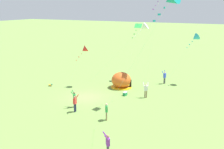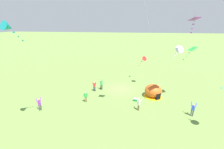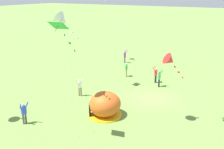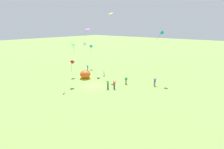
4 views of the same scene
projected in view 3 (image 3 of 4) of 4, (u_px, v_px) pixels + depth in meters
name	position (u px, v px, depth m)	size (l,w,h in m)	color
ground_plane	(153.00, 98.00, 25.59)	(300.00, 300.00, 0.00)	olive
popup_tent	(105.00, 105.00, 21.71)	(2.81, 2.81, 2.10)	#D8591E
cooler_box	(104.00, 97.00, 25.14)	(0.57, 0.43, 0.44)	#1E8C4C
person_strolling	(156.00, 74.00, 29.56)	(0.68, 0.48, 1.89)	#1E2347
person_flying_kite	(159.00, 78.00, 28.28)	(0.72, 0.63, 1.89)	black
person_with_toddler	(24.00, 112.00, 20.34)	(0.71, 0.60, 1.89)	#4C4C51
person_watching_sky	(126.00, 69.00, 31.69)	(0.53, 0.39, 1.72)	#8C7251
person_far_back	(80.00, 87.00, 25.78)	(0.67, 0.72, 1.89)	#8C7251
person_near_tent	(125.00, 56.00, 37.69)	(0.71, 0.69, 1.89)	#4C4C51
kite_red	(170.00, 60.00, 19.51)	(2.28, 2.64, 5.63)	silver
kite_white	(62.00, 21.00, 18.73)	(1.80, 8.43, 8.62)	silver
kite_green	(61.00, 29.00, 16.08)	(2.31, 1.80, 8.37)	silver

